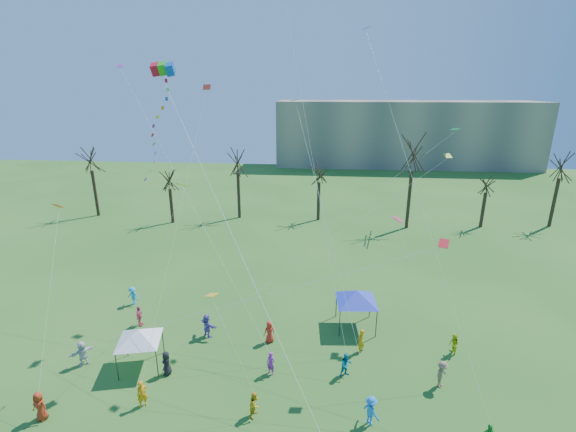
# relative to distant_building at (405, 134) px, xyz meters

# --- Properties ---
(distant_building) EXTENTS (60.00, 14.00, 15.00)m
(distant_building) POSITION_rel_distant_building_xyz_m (0.00, 0.00, 0.00)
(distant_building) COLOR gray
(distant_building) RESTS_ON ground
(bare_tree_row) EXTENTS (69.73, 8.75, 12.17)m
(bare_tree_row) POSITION_rel_distant_building_xyz_m (-18.35, -45.40, -0.08)
(bare_tree_row) COLOR black
(bare_tree_row) RESTS_ON ground
(big_box_kite) EXTENTS (6.23, 6.29, 22.54)m
(big_box_kite) POSITION_rel_distant_building_xyz_m (-29.08, -74.16, 7.83)
(big_box_kite) COLOR red
(big_box_kite) RESTS_ON ground
(canopy_tent_white) EXTENTS (3.73, 3.73, 2.87)m
(canopy_tent_white) POSITION_rel_distant_building_xyz_m (-30.68, -77.10, -5.07)
(canopy_tent_white) COLOR #3F3F44
(canopy_tent_white) RESTS_ON ground
(canopy_tent_blue) EXTENTS (4.23, 4.23, 3.18)m
(canopy_tent_blue) POSITION_rel_distant_building_xyz_m (-15.97, -70.96, -4.80)
(canopy_tent_blue) COLOR #3F3F44
(canopy_tent_blue) RESTS_ON ground
(festival_crowd) EXTENTS (26.66, 13.49, 1.85)m
(festival_crowd) POSITION_rel_distant_building_xyz_m (-23.54, -76.55, -6.63)
(festival_crowd) COLOR #AE3015
(festival_crowd) RESTS_ON ground
(small_kites_aloft) EXTENTS (28.32, 19.23, 34.12)m
(small_kites_aloft) POSITION_rel_distant_building_xyz_m (-21.57, -71.49, 5.80)
(small_kites_aloft) COLOR #F3470C
(small_kites_aloft) RESTS_ON ground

